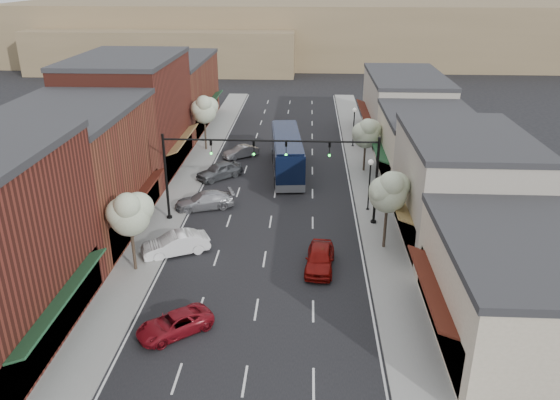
# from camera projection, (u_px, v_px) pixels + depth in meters

# --- Properties ---
(ground) EXTENTS (160.00, 160.00, 0.00)m
(ground) POSITION_uv_depth(u_px,v_px,m) (262.00, 274.00, 35.36)
(ground) COLOR black
(ground) RESTS_ON ground
(sidewalk_left) EXTENTS (2.80, 73.00, 0.15)m
(sidewalk_left) POSITION_uv_depth(u_px,v_px,m) (191.00, 173.00, 52.76)
(sidewalk_left) COLOR gray
(sidewalk_left) RESTS_ON ground
(sidewalk_right) EXTENTS (2.80, 73.00, 0.15)m
(sidewalk_right) POSITION_uv_depth(u_px,v_px,m) (366.00, 176.00, 51.94)
(sidewalk_right) COLOR gray
(sidewalk_right) RESTS_ON ground
(curb_left) EXTENTS (0.25, 73.00, 0.17)m
(curb_left) POSITION_uv_depth(u_px,v_px,m) (206.00, 173.00, 52.69)
(curb_left) COLOR gray
(curb_left) RESTS_ON ground
(curb_right) EXTENTS (0.25, 73.00, 0.17)m
(curb_right) POSITION_uv_depth(u_px,v_px,m) (351.00, 176.00, 52.01)
(curb_right) COLOR gray
(curb_right) RESTS_ON ground
(bldg_left_midnear) EXTENTS (10.14, 14.10, 9.40)m
(bldg_left_midnear) POSITION_uv_depth(u_px,v_px,m) (74.00, 171.00, 39.76)
(bldg_left_midnear) COLOR brown
(bldg_left_midnear) RESTS_ON ground
(bldg_left_midfar) EXTENTS (10.14, 14.10, 10.90)m
(bldg_left_midfar) POSITION_uv_depth(u_px,v_px,m) (131.00, 115.00, 52.35)
(bldg_left_midfar) COLOR maroon
(bldg_left_midfar) RESTS_ON ground
(bldg_left_far) EXTENTS (10.14, 18.10, 8.40)m
(bldg_left_far) POSITION_uv_depth(u_px,v_px,m) (171.00, 93.00, 67.56)
(bldg_left_far) COLOR brown
(bldg_left_far) RESTS_ON ground
(bldg_right_near) EXTENTS (9.14, 12.10, 5.90)m
(bldg_right_near) POSITION_uv_depth(u_px,v_px,m) (517.00, 292.00, 28.04)
(bldg_right_near) COLOR beige
(bldg_right_near) RESTS_ON ground
(bldg_right_midnear) EXTENTS (9.14, 12.10, 7.90)m
(bldg_right_midnear) POSITION_uv_depth(u_px,v_px,m) (461.00, 188.00, 38.70)
(bldg_right_midnear) COLOR #A69D8E
(bldg_right_midnear) RESTS_ON ground
(bldg_right_midfar) EXTENTS (9.14, 12.10, 6.40)m
(bldg_right_midfar) POSITION_uv_depth(u_px,v_px,m) (427.00, 148.00, 50.02)
(bldg_right_midfar) COLOR beige
(bldg_right_midfar) RESTS_ON ground
(bldg_right_far) EXTENTS (9.14, 16.10, 7.40)m
(bldg_right_far) POSITION_uv_depth(u_px,v_px,m) (403.00, 107.00, 62.71)
(bldg_right_far) COLOR #A69D8E
(bldg_right_far) RESTS_ON ground
(hill_far) EXTENTS (120.00, 30.00, 12.00)m
(hill_far) POSITION_uv_depth(u_px,v_px,m) (297.00, 32.00, 115.83)
(hill_far) COLOR #7A6647
(hill_far) RESTS_ON ground
(hill_near) EXTENTS (50.00, 20.00, 8.00)m
(hill_near) POSITION_uv_depth(u_px,v_px,m) (168.00, 49.00, 106.78)
(hill_near) COLOR #7A6647
(hill_near) RESTS_ON ground
(signal_mast_right) EXTENTS (8.22, 0.46, 7.00)m
(signal_mast_right) POSITION_uv_depth(u_px,v_px,m) (345.00, 167.00, 40.65)
(signal_mast_right) COLOR black
(signal_mast_right) RESTS_ON ground
(signal_mast_left) EXTENTS (8.22, 0.46, 7.00)m
(signal_mast_left) POSITION_uv_depth(u_px,v_px,m) (196.00, 165.00, 41.20)
(signal_mast_left) COLOR black
(signal_mast_left) RESTS_ON ground
(tree_right_near) EXTENTS (2.85, 2.65, 5.95)m
(tree_right_near) POSITION_uv_depth(u_px,v_px,m) (389.00, 190.00, 36.85)
(tree_right_near) COLOR #47382B
(tree_right_near) RESTS_ON ground
(tree_right_far) EXTENTS (2.85, 2.65, 5.43)m
(tree_right_far) POSITION_uv_depth(u_px,v_px,m) (366.00, 132.00, 51.75)
(tree_right_far) COLOR #47382B
(tree_right_far) RESTS_ON ground
(tree_left_near) EXTENTS (2.85, 2.65, 5.69)m
(tree_left_near) POSITION_uv_depth(u_px,v_px,m) (130.00, 212.00, 34.07)
(tree_left_near) COLOR #47382B
(tree_left_near) RESTS_ON ground
(tree_left_far) EXTENTS (2.85, 2.65, 6.13)m
(tree_left_far) POSITION_uv_depth(u_px,v_px,m) (204.00, 109.00, 57.84)
(tree_left_far) COLOR #47382B
(tree_left_far) RESTS_ON ground
(lamp_post_near) EXTENTS (0.44, 0.44, 4.44)m
(lamp_post_near) POSITION_uv_depth(u_px,v_px,m) (370.00, 177.00, 43.47)
(lamp_post_near) COLOR black
(lamp_post_near) RESTS_ON ground
(lamp_post_far) EXTENTS (0.44, 0.44, 4.44)m
(lamp_post_far) POSITION_uv_depth(u_px,v_px,m) (354.00, 121.00, 59.57)
(lamp_post_far) COLOR black
(lamp_post_far) RESTS_ON ground
(coach_bus) EXTENTS (3.73, 12.19, 3.67)m
(coach_bus) POSITION_uv_depth(u_px,v_px,m) (287.00, 153.00, 52.62)
(coach_bus) COLOR black
(coach_bus) RESTS_ON ground
(red_hatchback) EXTENTS (2.17, 4.61, 1.53)m
(red_hatchback) POSITION_uv_depth(u_px,v_px,m) (320.00, 258.00, 35.76)
(red_hatchback) COLOR maroon
(red_hatchback) RESTS_ON ground
(parked_car_a) EXTENTS (4.45, 4.11, 1.16)m
(parked_car_a) POSITION_uv_depth(u_px,v_px,m) (175.00, 324.00, 29.42)
(parked_car_a) COLOR maroon
(parked_car_a) RESTS_ON ground
(parked_car_b) EXTENTS (4.85, 3.47, 1.52)m
(parked_car_b) POSITION_uv_depth(u_px,v_px,m) (175.00, 244.00, 37.63)
(parked_car_b) COLOR white
(parked_car_b) RESTS_ON ground
(parked_car_c) EXTENTS (5.21, 3.41, 1.40)m
(parked_car_c) POSITION_uv_depth(u_px,v_px,m) (205.00, 200.00, 44.89)
(parked_car_c) COLOR #A1A1A6
(parked_car_c) RESTS_ON ground
(parked_car_d) EXTENTS (4.56, 4.46, 1.55)m
(parked_car_d) POSITION_uv_depth(u_px,v_px,m) (219.00, 171.00, 51.35)
(parked_car_d) COLOR #55585C
(parked_car_d) RESTS_ON ground
(parked_car_e) EXTENTS (3.82, 3.24, 1.24)m
(parked_car_e) POSITION_uv_depth(u_px,v_px,m) (241.00, 152.00, 57.17)
(parked_car_e) COLOR #939498
(parked_car_e) RESTS_ON ground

